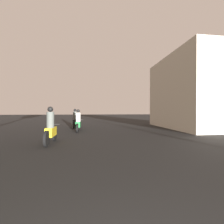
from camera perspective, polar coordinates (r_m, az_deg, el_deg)
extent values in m
cylinder|color=black|center=(7.98, -21.05, -7.80)|extent=(0.10, 0.66, 0.66)
cylinder|color=black|center=(6.76, -23.62, -9.31)|extent=(0.10, 0.66, 0.66)
cube|color=gold|center=(7.34, -22.23, -6.98)|extent=(0.30, 0.87, 0.39)
cylinder|color=black|center=(7.70, -21.45, -4.41)|extent=(0.60, 0.04, 0.04)
cylinder|color=#4C514C|center=(7.20, -22.42, -2.76)|extent=(0.32, 0.32, 0.70)
sphere|color=black|center=(7.19, -22.43, 0.97)|extent=(0.24, 0.24, 0.24)
cylinder|color=black|center=(11.77, -12.42, -5.26)|extent=(0.10, 0.61, 0.61)
cylinder|color=black|center=(10.46, -13.05, -5.97)|extent=(0.10, 0.61, 0.61)
cube|color=#1E6B33|center=(11.09, -12.72, -4.56)|extent=(0.30, 0.95, 0.40)
cylinder|color=black|center=(11.50, -12.52, -2.89)|extent=(0.60, 0.04, 0.04)
cylinder|color=silver|center=(10.97, -12.77, -1.92)|extent=(0.32, 0.32, 0.63)
sphere|color=black|center=(10.96, -12.77, 0.36)|extent=(0.24, 0.24, 0.24)
cylinder|color=black|center=(14.06, -13.55, -4.31)|extent=(0.10, 0.61, 0.61)
cylinder|color=black|center=(12.66, -14.23, -4.84)|extent=(0.10, 0.61, 0.61)
cube|color=black|center=(13.35, -13.87, -3.75)|extent=(0.30, 0.84, 0.38)
cylinder|color=black|center=(13.78, -13.66, -2.41)|extent=(0.60, 0.04, 0.04)
cylinder|color=#4C514C|center=(13.23, -13.92, -1.41)|extent=(0.32, 0.32, 0.72)
sphere|color=black|center=(13.23, -13.92, 0.67)|extent=(0.24, 0.24, 0.24)
cube|color=beige|center=(14.58, 27.22, 6.58)|extent=(4.08, 7.34, 6.08)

